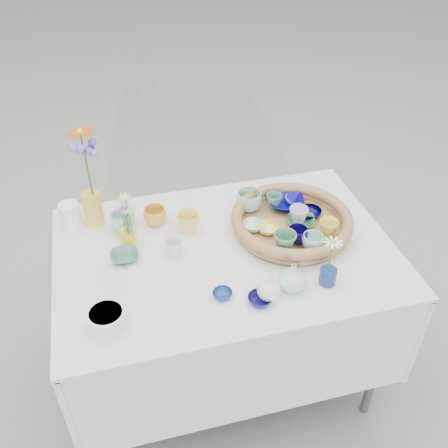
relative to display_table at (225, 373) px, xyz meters
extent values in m
plane|color=gray|center=(0.00, 0.00, 0.00)|extent=(80.00, 80.00, 0.00)
imported|color=#040276|center=(0.31, 0.18, 0.80)|extent=(0.18, 0.18, 0.04)
imported|color=#020031|center=(0.38, 0.09, 0.80)|extent=(0.12, 0.12, 0.03)
imported|color=yellow|center=(0.39, -0.04, 0.82)|extent=(0.08, 0.08, 0.07)
imported|color=#38734A|center=(0.32, 0.05, 0.80)|extent=(0.14, 0.14, 0.03)
imported|color=#558C69|center=(0.20, -0.08, 0.82)|extent=(0.10, 0.10, 0.08)
imported|color=#B4EFD2|center=(0.13, 0.07, 0.80)|extent=(0.11, 0.11, 0.03)
imported|color=#98D2B4|center=(0.15, 0.20, 0.82)|extent=(0.13, 0.13, 0.08)
imported|color=silver|center=(0.31, 0.06, 0.82)|extent=(0.08, 0.08, 0.07)
imported|color=#9AB4DB|center=(0.35, 0.20, 0.80)|extent=(0.09, 0.09, 0.03)
imported|color=#0A0443|center=(0.27, -0.04, 0.81)|extent=(0.10, 0.10, 0.06)
imported|color=#F5E45A|center=(0.18, 0.04, 0.80)|extent=(0.10, 0.10, 0.03)
imported|color=silver|center=(0.31, -0.10, 0.81)|extent=(0.08, 0.08, 0.06)
imported|color=#4E976E|center=(0.26, 0.19, 0.81)|extent=(0.07, 0.07, 0.06)
imported|color=gold|center=(-0.23, 0.23, 0.80)|extent=(0.12, 0.12, 0.07)
imported|color=#FCCF64|center=(-0.11, 0.15, 0.81)|extent=(0.11, 0.11, 0.08)
imported|color=#437A5E|center=(-0.37, 0.04, 0.78)|extent=(0.10, 0.10, 0.02)
imported|color=silver|center=(-0.19, 0.02, 0.80)|extent=(0.08, 0.08, 0.06)
imported|color=navy|center=(-0.07, -0.23, 0.78)|extent=(0.07, 0.07, 0.02)
imported|color=#97CEBE|center=(-0.36, 0.22, 0.80)|extent=(0.11, 0.11, 0.08)
imported|color=#141156|center=(0.04, -0.29, 0.78)|extent=(0.10, 0.10, 0.03)
imported|color=#AEE3DC|center=(0.17, -0.25, 0.82)|extent=(0.13, 0.13, 0.10)
cylinder|color=navy|center=(0.30, -0.26, 0.79)|extent=(0.07, 0.07, 0.06)
cylinder|color=gold|center=(-0.46, 0.29, 0.83)|extent=(0.09, 0.09, 0.14)
cylinder|color=yellow|center=(-0.35, 0.12, 0.80)|extent=(0.07, 0.07, 0.07)
camera|label=1|loc=(-0.37, -1.37, 1.99)|focal=40.00mm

